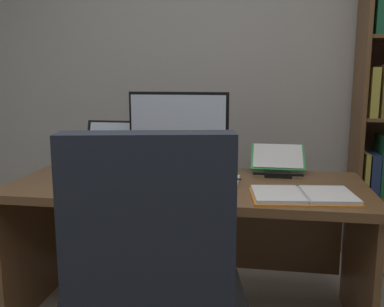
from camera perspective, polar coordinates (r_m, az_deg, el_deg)
wall_back at (r=3.11m, az=4.25°, el=12.35°), size 4.61×0.12×2.72m
desk at (r=2.26m, az=-0.27°, el=-8.13°), size 1.75×0.74×0.73m
monitor at (r=2.35m, az=-1.82°, el=3.04°), size 0.55×0.16×0.44m
laptop at (r=2.50m, az=-11.06°, el=-0.69°), size 0.35×0.35×0.26m
keyboard at (r=2.02m, az=-3.87°, el=-4.39°), size 0.42×0.15×0.02m
computer_mouse at (r=2.11m, az=-11.87°, el=-3.76°), size 0.06×0.10×0.04m
reading_stand_with_book at (r=2.37m, az=11.32°, el=-0.87°), size 0.29×0.24×0.14m
open_binder at (r=1.93m, az=14.52°, el=-5.41°), size 0.47×0.32×0.02m
notepad at (r=2.17m, az=4.26°, el=-3.51°), size 0.15×0.21×0.01m
pen at (r=2.17m, az=4.79°, el=-3.30°), size 0.14×0.03×0.01m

